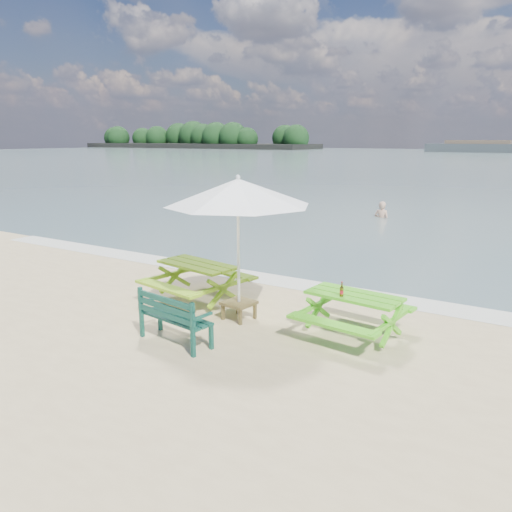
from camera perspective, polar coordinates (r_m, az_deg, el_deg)
The scene contains 9 objects.
foam_strip at distance 12.14m, azimuth 4.88°, elevation -3.21°, with size 22.00×0.90×0.01m, color silver.
island_headland at distance 185.83m, azimuth -6.89°, elevation 13.17°, with size 90.00×22.00×7.60m.
picnic_table_left at distance 10.83m, azimuth -6.67°, elevation -3.09°, with size 2.09×2.25×0.85m.
picnic_table_right at distance 9.07m, azimuth 11.04°, elevation -6.76°, with size 1.82×1.99×0.78m.
park_bench at distance 8.78m, azimuth -9.17°, elevation -8.09°, with size 1.48×0.69×0.88m.
side_table at distance 9.79m, azimuth -1.96°, elevation -6.17°, with size 0.62×0.62×0.36m.
patio_umbrella at distance 9.28m, azimuth -2.07°, elevation 7.30°, with size 3.09×3.09×2.73m.
beer_bottle at distance 8.75m, azimuth 9.76°, elevation -4.04°, with size 0.07×0.07×0.26m.
swimmer at distance 23.11m, azimuth 14.14°, elevation 3.79°, with size 0.71×0.50×1.87m.
Camera 1 is at (5.20, -5.82, 3.45)m, focal length 35.00 mm.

